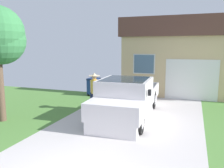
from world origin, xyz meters
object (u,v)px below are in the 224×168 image
object	(u,v)px
wheeled_trash_bin	(94,86)
pickup_truck	(126,100)
handbag	(87,109)
house_with_garage	(198,55)
person_with_hat	(94,89)

from	to	relation	value
wheeled_trash_bin	pickup_truck	bearing A→B (deg)	-49.64
handbag	house_with_garage	distance (m)	8.67
person_with_hat	handbag	distance (m)	0.91
pickup_truck	wheeled_trash_bin	bearing A→B (deg)	-51.83
person_with_hat	handbag	world-z (taller)	person_with_hat
pickup_truck	house_with_garage	distance (m)	7.98
person_with_hat	handbag	xyz separation A→B (m)	(-0.22, -0.30, -0.83)
pickup_truck	house_with_garage	bearing A→B (deg)	-111.81
handbag	house_with_garage	bearing A→B (deg)	58.10
pickup_truck	handbag	world-z (taller)	pickup_truck
person_with_hat	house_with_garage	world-z (taller)	house_with_garage
person_with_hat	pickup_truck	bearing A→B (deg)	-6.57
pickup_truck	person_with_hat	xyz separation A→B (m)	(-1.60, 0.53, 0.27)
pickup_truck	wheeled_trash_bin	distance (m)	4.57
house_with_garage	handbag	bearing A→B (deg)	-121.90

